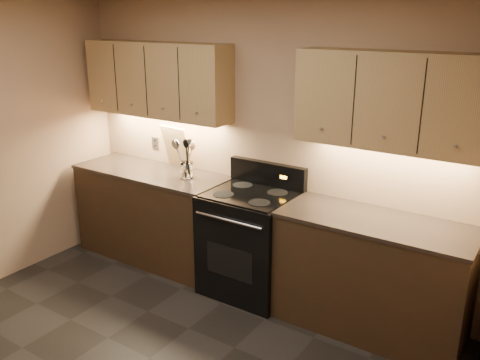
# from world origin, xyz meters

# --- Properties ---
(wall_back) EXTENTS (4.00, 0.04, 2.60)m
(wall_back) POSITION_xyz_m (0.00, 2.00, 1.30)
(wall_back) COLOR #A38460
(wall_back) RESTS_ON ground
(wall_right) EXTENTS (0.04, 4.00, 2.60)m
(wall_right) POSITION_xyz_m (2.00, 0.00, 1.30)
(wall_right) COLOR #A38460
(wall_right) RESTS_ON ground
(counter_left) EXTENTS (1.62, 0.62, 0.93)m
(counter_left) POSITION_xyz_m (-1.10, 1.70, 0.47)
(counter_left) COLOR black
(counter_left) RESTS_ON ground
(counter_right) EXTENTS (1.46, 0.62, 0.93)m
(counter_right) POSITION_xyz_m (1.18, 1.70, 0.47)
(counter_right) COLOR black
(counter_right) RESTS_ON ground
(stove) EXTENTS (0.76, 0.68, 1.14)m
(stove) POSITION_xyz_m (0.08, 1.68, 0.48)
(stove) COLOR black
(stove) RESTS_ON ground
(upper_cab_left) EXTENTS (1.60, 0.30, 0.70)m
(upper_cab_left) POSITION_xyz_m (-1.10, 1.85, 1.80)
(upper_cab_left) COLOR #A18050
(upper_cab_left) RESTS_ON wall_back
(upper_cab_right) EXTENTS (1.44, 0.30, 0.70)m
(upper_cab_right) POSITION_xyz_m (1.18, 1.85, 1.80)
(upper_cab_right) COLOR #A18050
(upper_cab_right) RESTS_ON wall_back
(outlet_plate) EXTENTS (0.08, 0.01, 0.12)m
(outlet_plate) POSITION_xyz_m (-1.30, 1.99, 1.12)
(outlet_plate) COLOR #B2B5BA
(outlet_plate) RESTS_ON wall_back
(utensil_crock) EXTENTS (0.14, 0.14, 0.15)m
(utensil_crock) POSITION_xyz_m (-0.66, 1.72, 1.00)
(utensil_crock) COLOR white
(utensil_crock) RESTS_ON counter_left
(cutting_board) EXTENTS (0.35, 0.17, 0.42)m
(cutting_board) POSITION_xyz_m (-0.95, 1.94, 1.14)
(cutting_board) COLOR tan
(cutting_board) RESTS_ON counter_left
(wooden_spoon) EXTENTS (0.15, 0.13, 0.34)m
(wooden_spoon) POSITION_xyz_m (-0.70, 1.72, 1.11)
(wooden_spoon) COLOR tan
(wooden_spoon) RESTS_ON utensil_crock
(black_spoon) EXTENTS (0.08, 0.11, 0.36)m
(black_spoon) POSITION_xyz_m (-0.65, 1.74, 1.12)
(black_spoon) COLOR black
(black_spoon) RESTS_ON utensil_crock
(black_turner) EXTENTS (0.12, 0.19, 0.37)m
(black_turner) POSITION_xyz_m (-0.66, 1.70, 1.13)
(black_turner) COLOR black
(black_turner) RESTS_ON utensil_crock
(steel_spatula) EXTENTS (0.21, 0.16, 0.39)m
(steel_spatula) POSITION_xyz_m (-0.63, 1.72, 1.13)
(steel_spatula) COLOR silver
(steel_spatula) RESTS_ON utensil_crock
(steel_skimmer) EXTENTS (0.22, 0.12, 0.37)m
(steel_skimmer) POSITION_xyz_m (-0.63, 1.71, 1.12)
(steel_skimmer) COLOR silver
(steel_skimmer) RESTS_ON utensil_crock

